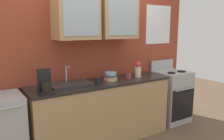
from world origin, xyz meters
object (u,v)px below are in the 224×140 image
(bowl_stack, at_px, (111,76))
(cup_near_sink, at_px, (98,81))
(stove_range, at_px, (171,96))
(sink_faucet, at_px, (70,84))
(coffee_maker, at_px, (45,84))
(vase, at_px, (138,70))
(cup_near_bowls, at_px, (128,76))

(bowl_stack, relative_size, cup_near_sink, 1.60)
(stove_range, distance_m, bowl_stack, 1.39)
(sink_faucet, bearing_deg, coffee_maker, -154.06)
(stove_range, xyz_separation_m, coffee_maker, (-2.31, -0.15, 0.55))
(coffee_maker, bearing_deg, vase, 4.18)
(vase, height_order, cup_near_sink, vase)
(vase, bearing_deg, coffee_maker, -175.82)
(cup_near_sink, bearing_deg, coffee_maker, -178.08)
(sink_faucet, relative_size, vase, 2.23)
(vase, relative_size, coffee_maker, 0.87)
(sink_faucet, height_order, cup_near_bowls, sink_faucet)
(stove_range, xyz_separation_m, cup_near_bowls, (-1.00, -0.03, 0.49))
(vase, bearing_deg, sink_faucet, 175.73)
(cup_near_sink, xyz_separation_m, coffee_maker, (-0.73, -0.02, 0.06))
(bowl_stack, distance_m, cup_near_sink, 0.31)
(stove_range, relative_size, vase, 4.34)
(vase, height_order, coffee_maker, coffee_maker)
(cup_near_bowls, bearing_deg, vase, -0.57)
(stove_range, relative_size, cup_near_sink, 8.84)
(stove_range, bearing_deg, cup_near_bowls, -178.01)
(bowl_stack, height_order, coffee_maker, coffee_maker)
(sink_faucet, relative_size, cup_near_sink, 4.54)
(cup_near_sink, distance_m, coffee_maker, 0.73)
(stove_range, distance_m, cup_near_sink, 1.66)
(vase, relative_size, cup_near_bowls, 2.05)
(bowl_stack, xyz_separation_m, vase, (0.48, -0.04, 0.06))
(cup_near_sink, bearing_deg, sink_faucet, 153.41)
(bowl_stack, bearing_deg, coffee_maker, -171.37)
(stove_range, height_order, bowl_stack, stove_range)
(vase, xyz_separation_m, coffee_maker, (-1.50, -0.11, -0.01))
(coffee_maker, bearing_deg, cup_near_sink, 1.92)
(vase, bearing_deg, cup_near_sink, -173.68)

